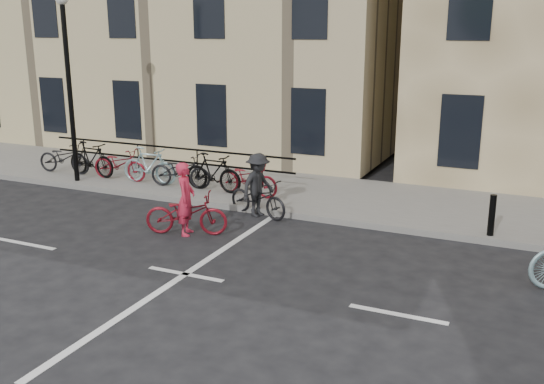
% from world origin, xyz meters
% --- Properties ---
extents(ground, '(120.00, 120.00, 0.00)m').
position_xyz_m(ground, '(0.00, 0.00, 0.00)').
color(ground, black).
rests_on(ground, ground).
extents(sidewalk, '(46.00, 4.00, 0.15)m').
position_xyz_m(sidewalk, '(-4.00, 6.00, 0.07)').
color(sidewalk, slate).
rests_on(sidewalk, ground).
extents(building_west, '(20.00, 10.00, 10.00)m').
position_xyz_m(building_west, '(-9.00, 13.00, 5.15)').
color(building_west, tan).
rests_on(building_west, sidewalk).
extents(lamp_post, '(0.36, 0.36, 5.28)m').
position_xyz_m(lamp_post, '(-6.50, 4.40, 3.49)').
color(lamp_post, black).
rests_on(lamp_post, sidewalk).
extents(bollard_east, '(0.14, 0.14, 0.90)m').
position_xyz_m(bollard_east, '(5.00, 4.25, 0.60)').
color(bollard_east, black).
rests_on(bollard_east, sidewalk).
extents(parked_bikes, '(8.30, 1.23, 1.05)m').
position_xyz_m(parked_bikes, '(-4.35, 5.04, 0.64)').
color(parked_bikes, black).
rests_on(parked_bikes, sidewalk).
extents(cyclist_pink, '(1.95, 1.21, 1.64)m').
position_xyz_m(cyclist_pink, '(-1.22, 1.99, 0.57)').
color(cyclist_pink, maroon).
rests_on(cyclist_pink, ground).
extents(cyclist_dark, '(1.86, 1.13, 1.56)m').
position_xyz_m(cyclist_dark, '(-0.36, 3.88, 0.62)').
color(cyclist_dark, black).
rests_on(cyclist_dark, ground).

